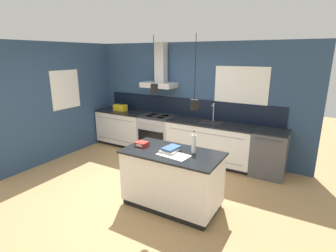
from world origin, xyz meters
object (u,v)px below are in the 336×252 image
(book_stack, at_px, (171,149))
(red_supply_box, at_px, (142,144))
(oven_range, at_px, (157,134))
(bottle_on_island, at_px, (194,143))
(dishwasher, at_px, (269,153))
(yellow_toolbox, at_px, (120,108))

(book_stack, distance_m, red_supply_box, 0.52)
(oven_range, bearing_deg, bottle_on_island, -45.17)
(oven_range, distance_m, dishwasher, 2.60)
(bottle_on_island, relative_size, book_stack, 1.08)
(oven_range, xyz_separation_m, book_stack, (1.45, -1.91, 0.49))
(oven_range, distance_m, bottle_on_island, 2.58)
(dishwasher, height_order, red_supply_box, red_supply_box)
(oven_range, xyz_separation_m, dishwasher, (2.60, 0.00, 0.00))
(oven_range, height_order, bottle_on_island, bottle_on_island)
(bottle_on_island, height_order, red_supply_box, bottle_on_island)
(book_stack, xyz_separation_m, yellow_toolbox, (-2.59, 1.91, 0.05))
(book_stack, relative_size, yellow_toolbox, 0.94)
(bottle_on_island, distance_m, book_stack, 0.36)
(dishwasher, xyz_separation_m, red_supply_box, (-1.67, -1.94, 0.49))
(dishwasher, relative_size, yellow_toolbox, 2.68)
(dishwasher, height_order, bottle_on_island, bottle_on_island)
(dishwasher, height_order, book_stack, book_stack)
(oven_range, height_order, book_stack, book_stack)
(oven_range, distance_m, red_supply_box, 2.20)
(bottle_on_island, bearing_deg, book_stack, -157.63)
(book_stack, bearing_deg, dishwasher, 58.90)
(dishwasher, bearing_deg, yellow_toolbox, 180.00)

